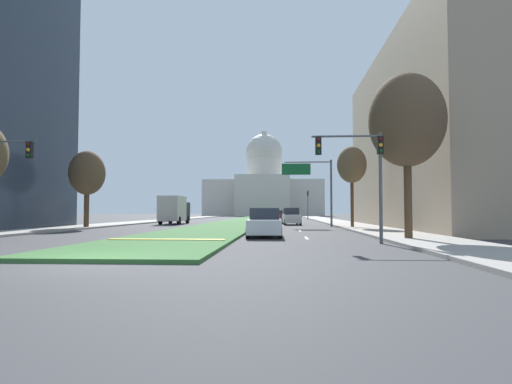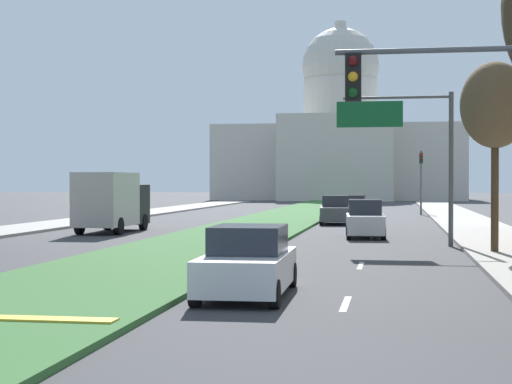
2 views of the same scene
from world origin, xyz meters
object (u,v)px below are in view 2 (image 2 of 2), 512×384
Objects in this scene: traffic_light_far_right at (421,174)px; sedan_far_horizon at (354,206)px; sedan_distant at (335,211)px; capitol_building at (340,143)px; box_truck_delivery at (112,201)px; sedan_midblock at (365,220)px; street_tree_right_mid at (495,106)px; sedan_lead_stopped at (248,263)px; overhead_guide_sign at (409,137)px; traffic_light_near_right at (471,122)px.

traffic_light_far_right is 1.14× the size of sedan_far_horizon.
capitol_building is at bearing 93.38° from sedan_distant.
sedan_midblock is at bearing -7.78° from box_truck_delivery.
traffic_light_far_right is 31.53m from box_truck_delivery.
sedan_far_horizon is (-5.28, -2.16, -2.55)m from traffic_light_far_right.
traffic_light_far_right is 1.12× the size of sedan_midblock.
street_tree_right_mid is (11.63, -93.79, -2.79)m from capitol_building.
traffic_light_far_right is at bearing 83.58° from sedan_lead_stopped.
sedan_midblock is at bearing -79.67° from sedan_distant.
overhead_guide_sign is 17.35m from sedan_lead_stopped.
traffic_light_near_right and traffic_light_far_right have the same top height.
street_tree_right_mid is at bearing -30.80° from box_truck_delivery.
traffic_light_far_right reaches higher than sedan_midblock.
sedan_distant is (-7.39, 21.85, -4.67)m from street_tree_right_mid.
capitol_building reaches higher than street_tree_right_mid.
sedan_midblock is 13.68m from box_truck_delivery.
traffic_light_near_right is 26.84m from sedan_midblock.
overhead_guide_sign is 1.02× the size of box_truck_delivery.
traffic_light_near_right reaches higher than box_truck_delivery.
sedan_lead_stopped is 1.01× the size of sedan_distant.
sedan_midblock is at bearing 84.57° from sedan_lead_stopped.
traffic_light_near_right is 17.54m from street_tree_right_mid.
capitol_building is at bearing 85.17° from box_truck_delivery.
sedan_distant is 15.57m from box_truck_delivery.
traffic_light_near_right is at bearing -88.18° from overhead_guide_sign.
sedan_lead_stopped is at bearing 134.39° from traffic_light_near_right.
capitol_building reaches higher than overhead_guide_sign.
street_tree_right_mid is (2.37, 17.29, 1.73)m from traffic_light_near_right.
traffic_light_far_right is 0.81× the size of box_truck_delivery.
traffic_light_near_right is 1.11× the size of sedan_lead_stopped.
box_truck_delivery is (-11.82, -24.28, 0.91)m from sedan_far_horizon.
capitol_building reaches higher than traffic_light_near_right.
traffic_light_far_right is (10.11, -56.25, -5.00)m from capitol_building.
traffic_light_near_right is 0.81× the size of box_truck_delivery.
sedan_far_horizon is (0.58, 13.53, -0.08)m from sedan_distant.
sedan_distant is at bearing -92.45° from sedan_far_horizon.
sedan_midblock is at bearing 118.81° from street_tree_right_mid.
sedan_far_horizon is 0.71× the size of box_truck_delivery.
sedan_distant is (-5.86, -15.69, -2.46)m from traffic_light_far_right.
capitol_building is 7.86× the size of sedan_far_horizon.
traffic_light_near_right is at bearing -84.15° from sedan_midblock.
capitol_building is at bearing 95.46° from overhead_guide_sign.
overhead_guide_sign is at bearing -83.17° from sedan_far_horizon.
sedan_far_horizon is at bearing 94.81° from traffic_light_near_right.
sedan_midblock is at bearing -97.18° from traffic_light_far_right.
box_truck_delivery is (-11.48, 23.51, 0.88)m from sedan_lead_stopped.
overhead_guide_sign reaches higher than sedan_far_horizon.
capitol_building is 85.11m from sedan_midblock.
capitol_building is 6.90× the size of traffic_light_far_right.
traffic_light_far_right is 1.12× the size of sedan_distant.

